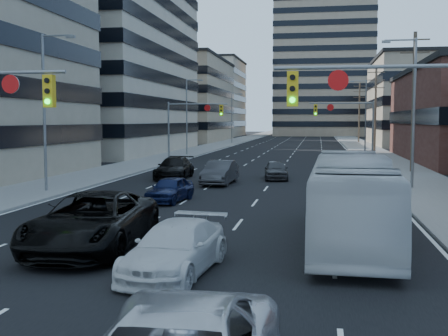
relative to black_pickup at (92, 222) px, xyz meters
name	(u,v)px	position (x,y,z in m)	size (l,w,h in m)	color
ground	(59,335)	(2.21, -6.96, -0.92)	(400.00, 400.00, 0.00)	black
road_surface	(298,137)	(2.21, 123.04, -0.91)	(18.00, 300.00, 0.02)	black
sidewalk_left	(252,137)	(-9.29, 123.04, -0.84)	(5.00, 300.00, 0.15)	slate
sidewalk_right	(346,137)	(13.71, 123.04, -0.84)	(5.00, 300.00, 0.15)	slate
office_left_mid	(72,45)	(-24.79, 53.04, 13.08)	(26.00, 34.00, 28.00)	#ADA089
office_left_far	(173,101)	(-21.79, 93.04, 7.08)	(20.00, 30.00, 16.00)	gray
office_right_far	(442,103)	(27.21, 81.04, 6.08)	(22.00, 28.00, 14.00)	gray
apartment_tower	(324,30)	(8.21, 143.04, 28.08)	(26.00, 26.00, 58.00)	gray
bg_block_left	(196,99)	(-25.79, 133.04, 9.08)	(24.00, 24.00, 20.00)	#ADA089
bg_block_right	(435,113)	(34.21, 123.04, 5.08)	(22.00, 22.00, 12.00)	gray
signal_near_right	(403,115)	(9.66, 1.04, 3.41)	(6.59, 0.33, 6.00)	slate
signal_far_left	(191,119)	(-5.48, 38.04, 3.38)	(6.09, 0.33, 6.00)	slate
signal_far_right	(348,119)	(9.89, 38.04, 3.38)	(6.09, 0.33, 6.00)	slate
utility_pole_block	(414,100)	(14.41, 29.04, 4.86)	(2.20, 0.28, 11.00)	#4C3D2D
utility_pole_midblock	(375,108)	(14.41, 59.04, 4.86)	(2.20, 0.28, 11.00)	#4C3D2D
utility_pole_distant	(359,112)	(14.41, 89.04, 4.86)	(2.20, 0.28, 11.00)	#4C3D2D
streetlight_left_near	(47,105)	(-8.13, 13.04, 4.13)	(2.03, 0.22, 9.00)	slate
streetlight_left_mid	(188,113)	(-8.13, 48.04, 4.13)	(2.03, 0.22, 9.00)	slate
streetlight_left_far	(233,115)	(-8.13, 83.04, 4.13)	(2.03, 0.22, 9.00)	slate
streetlight_right_near	(411,105)	(12.55, 18.04, 4.13)	(2.03, 0.22, 9.00)	slate
streetlight_right_far	(364,113)	(12.55, 53.04, 4.13)	(2.03, 0.22, 9.00)	slate
black_pickup	(92,222)	(0.00, 0.00, 0.00)	(3.05, 6.61, 1.84)	black
white_van	(176,248)	(3.34, -2.27, -0.22)	(1.94, 4.78, 1.39)	silver
transit_bus	(351,199)	(8.25, 2.42, 0.59)	(2.54, 10.85, 3.02)	silver
sedan_blue	(170,189)	(-0.32, 10.71, -0.26)	(1.55, 3.84, 1.31)	#0E1639
sedan_grey_center	(220,173)	(0.83, 18.93, -0.14)	(1.64, 4.71, 1.55)	#353537
sedan_black_far	(174,168)	(-2.99, 21.87, -0.15)	(2.15, 5.29, 1.53)	black
sedan_grey_right	(276,170)	(4.21, 22.57, -0.24)	(1.61, 3.99, 1.36)	#393A3C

